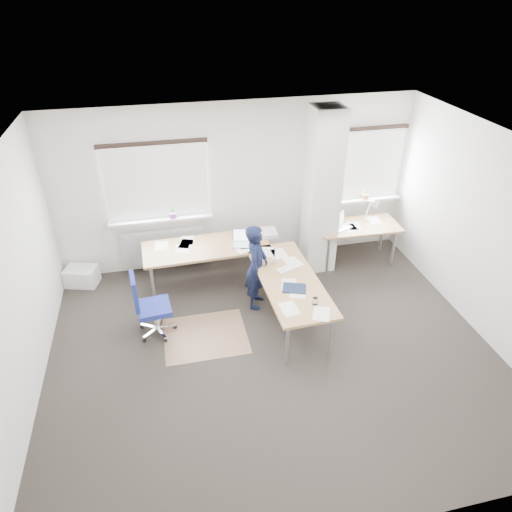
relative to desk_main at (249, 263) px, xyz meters
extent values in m
plane|color=black|center=(0.08, -1.22, -0.69)|extent=(6.00, 6.00, 0.00)
cube|color=silver|center=(0.08, 1.28, 0.71)|extent=(6.00, 0.04, 2.80)
cube|color=silver|center=(0.08, -3.72, 0.71)|extent=(6.00, 0.04, 2.80)
cube|color=silver|center=(-2.92, -1.22, 0.71)|extent=(0.04, 5.00, 2.80)
cube|color=silver|center=(3.08, -1.22, 0.71)|extent=(0.04, 5.00, 2.80)
cube|color=white|center=(0.08, -1.22, 2.11)|extent=(6.00, 5.00, 0.04)
cube|color=silver|center=(1.38, 0.73, 0.70)|extent=(0.50, 0.50, 2.78)
cube|color=white|center=(-1.22, 1.25, 0.91)|extent=(1.60, 0.04, 1.20)
cube|color=white|center=(-1.22, 1.21, 0.91)|extent=(1.60, 0.02, 1.20)
cube|color=white|center=(-1.22, 1.18, 0.29)|extent=(1.70, 0.20, 0.04)
cube|color=white|center=(2.38, 1.25, 0.91)|extent=(1.20, 0.04, 1.20)
cube|color=white|center=(2.38, 1.21, 0.91)|extent=(1.20, 0.02, 1.20)
cube|color=white|center=(2.38, 1.18, 0.29)|extent=(1.30, 0.20, 0.04)
cube|color=silver|center=(-1.22, 1.20, -0.24)|extent=(1.40, 0.10, 0.60)
cylinder|color=#743C84|center=(-1.02, 1.16, 0.35)|extent=(0.12, 0.12, 0.08)
imported|color=#2A692A|center=(-1.02, 1.16, 0.39)|extent=(0.09, 0.06, 0.17)
cylinder|color=#A95E41|center=(2.38, 1.16, 0.35)|extent=(0.12, 0.12, 0.08)
imported|color=#2A692A|center=(2.38, 1.16, 0.39)|extent=(0.09, 0.07, 0.17)
cube|color=#856248|center=(-0.79, -0.71, -0.69)|extent=(1.18, 1.00, 0.01)
cube|color=white|center=(-2.62, 1.03, -0.54)|extent=(0.58, 0.48, 0.30)
cube|color=olive|center=(-0.57, 0.57, 0.02)|extent=(2.02, 0.86, 0.04)
cube|color=olive|center=(0.47, -0.60, 0.02)|extent=(0.86, 2.02, 0.04)
cylinder|color=#9C9DA2|center=(-1.46, 0.24, -0.35)|extent=(0.05, 0.05, 0.69)
cylinder|color=#9C9DA2|center=(-1.48, 0.84, -0.35)|extent=(0.05, 0.05, 0.69)
cylinder|color=#9C9DA2|center=(0.32, 0.90, -0.35)|extent=(0.05, 0.05, 0.69)
cylinder|color=#9C9DA2|center=(0.20, -1.51, -0.35)|extent=(0.05, 0.05, 0.69)
cylinder|color=#9C9DA2|center=(0.80, -1.49, -0.35)|extent=(0.05, 0.05, 0.69)
cylinder|color=#9C9DA2|center=(0.74, 0.31, -0.35)|extent=(0.05, 0.05, 0.69)
cube|color=#B7B7BC|center=(0.00, 0.47, 0.05)|extent=(0.37, 0.30, 0.01)
cube|color=#B7B7BC|center=(0.03, 0.59, 0.16)|extent=(0.33, 0.11, 0.22)
cube|color=silver|center=(0.03, 0.59, 0.16)|extent=(0.29, 0.09, 0.19)
cube|color=white|center=(0.55, -0.33, 0.05)|extent=(0.46, 0.29, 0.02)
cube|color=#131D35|center=(0.47, -0.84, 0.05)|extent=(0.38, 0.33, 0.01)
cube|color=silver|center=(0.39, 0.72, 0.07)|extent=(0.47, 0.35, 0.07)
imported|color=white|center=(0.36, -0.15, 0.07)|extent=(0.08, 0.08, 0.07)
cylinder|color=silver|center=(0.63, -1.23, 0.09)|extent=(0.07, 0.07, 0.10)
cube|color=olive|center=(2.08, 0.70, 0.02)|extent=(1.42, 0.75, 0.04)
cylinder|color=#9C9DA2|center=(1.48, 0.47, -0.35)|extent=(0.05, 0.05, 0.69)
cylinder|color=#9C9DA2|center=(2.68, 0.43, -0.35)|extent=(0.05, 0.05, 0.69)
cylinder|color=#9C9DA2|center=(1.49, 0.97, -0.35)|extent=(0.05, 0.05, 0.69)
cylinder|color=#9C9DA2|center=(2.69, 0.93, -0.35)|extent=(0.05, 0.05, 0.69)
cube|color=#B7B7BC|center=(1.76, 0.68, 0.05)|extent=(0.39, 0.34, 0.01)
cube|color=#B7B7BC|center=(1.71, 0.78, 0.16)|extent=(0.32, 0.17, 0.22)
cube|color=silver|center=(1.71, 0.78, 0.16)|extent=(0.28, 0.14, 0.19)
cylinder|color=silver|center=(2.29, 0.84, 0.05)|extent=(0.10, 0.10, 0.02)
cylinder|color=silver|center=(2.29, 0.84, 0.24)|extent=(0.02, 0.16, 0.38)
cylinder|color=silver|center=(2.29, 0.72, 0.46)|extent=(0.02, 0.29, 0.13)
cone|color=silver|center=(2.29, 0.58, 0.44)|extent=(0.14, 0.16, 0.17)
cube|color=navy|center=(-1.45, -0.48, -0.25)|extent=(0.49, 0.49, 0.08)
cube|color=navy|center=(-1.68, -0.51, 0.09)|extent=(0.10, 0.39, 0.49)
cylinder|color=silver|center=(-1.45, -0.48, -0.43)|extent=(0.06, 0.06, 0.33)
cylinder|color=black|center=(-1.20, -0.46, -0.66)|extent=(0.06, 0.03, 0.06)
cylinder|color=black|center=(-1.40, -0.24, -0.66)|extent=(0.04, 0.06, 0.06)
cylinder|color=black|center=(-1.67, -0.36, -0.66)|extent=(0.07, 0.05, 0.06)
cylinder|color=black|center=(-1.64, -0.65, -0.66)|extent=(0.06, 0.06, 0.06)
cylinder|color=black|center=(-1.35, -0.72, -0.66)|extent=(0.05, 0.07, 0.06)
imported|color=black|center=(0.09, -0.13, 0.00)|extent=(0.50, 0.59, 1.38)
camera|label=1|loc=(-1.16, -5.69, 3.75)|focal=32.00mm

